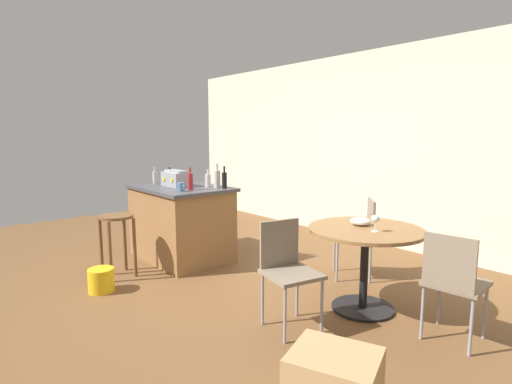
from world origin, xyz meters
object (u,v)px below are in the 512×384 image
cup_1 (184,178)px  folding_chair_far (453,279)px  cup_0 (181,187)px  wine_glass (376,219)px  bottle_0 (170,176)px  kitchen_island (181,222)px  bottle_3 (224,180)px  plastic_bucket (101,280)px  folding_chair_left (359,232)px  serving_bowl (360,221)px  wooden_stool (117,231)px  bottle_4 (170,177)px  dining_table (365,248)px  bottle_5 (155,177)px  bottle_1 (208,180)px  folding_chair_near (287,266)px  bottle_6 (217,178)px  bottle_2 (190,181)px  toolbox (176,179)px

cup_1 → folding_chair_far: bearing=3.5°
cup_0 → wine_glass: size_ratio=0.80×
cup_1 → bottle_0: bearing=-147.3°
kitchen_island → bottle_3: bottle_3 is taller
folding_chair_far → plastic_bucket: bearing=-148.5°
bottle_3 → cup_1: (-0.88, -0.03, -0.06)m
cup_1 → wine_glass: bearing=3.2°
folding_chair_left → bottle_0: (-2.38, -0.97, 0.48)m
cup_1 → serving_bowl: (2.63, 0.27, -0.18)m
folding_chair_far → serving_bowl: size_ratio=4.70×
wooden_stool → cup_1: bearing=113.5°
cup_0 → plastic_bucket: (0.05, -0.95, -0.84)m
bottle_4 → plastic_bucket: size_ratio=0.75×
bottle_4 → wine_glass: bottle_4 is taller
bottle_3 → folding_chair_left: bearing=31.8°
bottle_4 → dining_table: bearing=8.4°
bottle_5 → serving_bowl: 2.83m
kitchen_island → bottle_1: bearing=33.8°
folding_chair_near → bottle_6: bottle_6 is taller
bottle_3 → plastic_bucket: size_ratio=1.05×
wine_glass → bottle_3: bearing=-176.3°
bottle_4 → cup_1: bearing=87.7°
bottle_3 → bottle_5: size_ratio=1.28×
kitchen_island → serving_bowl: 2.35m
dining_table → folding_chair_near: (-0.23, -0.73, -0.06)m
folding_chair_far → serving_bowl: (-0.86, 0.06, 0.28)m
bottle_0 → bottle_1: (0.84, 0.06, 0.01)m
wooden_stool → folding_chair_far: size_ratio=0.81×
bottle_6 → cup_1: bearing=-179.7°
kitchen_island → folding_chair_near: (2.14, -0.26, 0.05)m
bottle_0 → cup_1: (0.17, 0.11, -0.03)m
folding_chair_far → serving_bowl: folding_chair_far is taller
folding_chair_far → plastic_bucket: 3.17m
bottle_2 → cup_0: 0.16m
wooden_stool → bottle_2: 0.97m
folding_chair_far → cup_1: cup_1 is taller
folding_chair_left → serving_bowl: (0.42, -0.58, 0.27)m
folding_chair_far → cup_0: (-2.73, -0.69, 0.47)m
bottle_3 → bottle_6: (-0.11, -0.03, 0.01)m
bottle_2 → wine_glass: (2.13, 0.49, -0.17)m
bottle_1 → cup_1: bottle_1 is taller
folding_chair_near → bottle_0: (-2.67, 0.41, 0.48)m
bottle_2 → cup_0: size_ratio=2.28×
bottle_0 → folding_chair_far: bearing=5.1°
bottle_1 → bottle_5: (-0.80, -0.30, -0.00)m
folding_chair_far → toolbox: bearing=-170.8°
dining_table → folding_chair_left: bearing=128.7°
wooden_stool → bottle_5: bearing=128.8°
cup_1 → wooden_stool: bearing=-66.5°
kitchen_island → bottle_6: bottle_6 is taller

